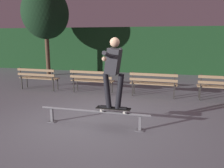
{
  "coord_description": "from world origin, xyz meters",
  "views": [
    {
      "loc": [
        1.64,
        -4.92,
        2.03
      ],
      "look_at": [
        0.23,
        0.6,
        0.85
      ],
      "focal_mm": 36.29,
      "sensor_mm": 36.0,
      "label": 1
    }
  ],
  "objects": [
    {
      "name": "ground_plane",
      "position": [
        0.0,
        0.0,
        0.0
      ],
      "size": [
        90.0,
        90.0,
        0.0
      ],
      "primitive_type": "plane",
      "color": "slate"
    },
    {
      "name": "tree_far_left",
      "position": [
        -4.71,
        6.02,
        3.24
      ],
      "size": [
        2.41,
        2.41,
        4.58
      ],
      "color": "#4C3828",
      "rests_on": "ground"
    },
    {
      "name": "park_bench_right_center",
      "position": [
        1.14,
        2.79,
        0.54
      ],
      "size": [
        1.61,
        0.46,
        0.88
      ],
      "color": "#282623",
      "rests_on": "ground"
    },
    {
      "name": "grind_rail",
      "position": [
        0.0,
        -0.2,
        0.3
      ],
      "size": [
        2.63,
        0.18,
        0.38
      ],
      "color": "slate",
      "rests_on": "ground"
    },
    {
      "name": "skateboard",
      "position": [
        0.47,
        -0.2,
        0.46
      ],
      "size": [
        0.78,
        0.21,
        0.09
      ],
      "color": "black",
      "rests_on": "grind_rail"
    },
    {
      "name": "park_bench_left_center",
      "position": [
        -1.09,
        2.79,
        0.54
      ],
      "size": [
        1.61,
        0.46,
        0.88
      ],
      "color": "#282623",
      "rests_on": "ground"
    },
    {
      "name": "skateboarder",
      "position": [
        0.47,
        -0.2,
        1.39
      ],
      "size": [
        0.62,
        1.41,
        1.56
      ],
      "color": "black",
      "rests_on": "skateboard"
    },
    {
      "name": "park_bench_leftmost",
      "position": [
        -3.32,
        2.79,
        0.54
      ],
      "size": [
        1.61,
        0.46,
        0.88
      ],
      "color": "#282623",
      "rests_on": "ground"
    },
    {
      "name": "hedge_backdrop",
      "position": [
        0.0,
        8.63,
        1.3
      ],
      "size": [
        24.0,
        1.2,
        2.61
      ],
      "primitive_type": "cube",
      "color": "#193D1E",
      "rests_on": "ground"
    },
    {
      "name": "park_bench_rightmost",
      "position": [
        3.36,
        2.79,
        0.54
      ],
      "size": [
        1.61,
        0.46,
        0.88
      ],
      "color": "#282623",
      "rests_on": "ground"
    }
  ]
}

